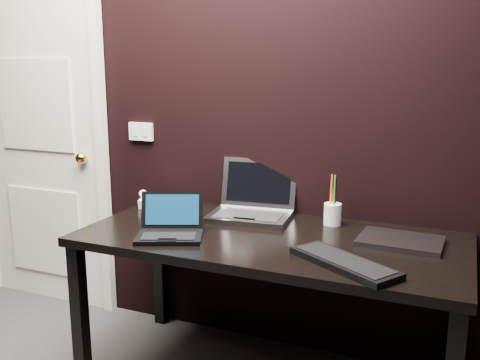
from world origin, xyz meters
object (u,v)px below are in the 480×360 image
at_px(ext_keyboard, 344,262).
at_px(mobile_phone, 148,209).
at_px(door, 40,138).
at_px(silver_laptop, 252,207).
at_px(closed_laptop, 400,241).
at_px(desk_phone, 157,200).
at_px(netbook, 170,229).
at_px(pen_cup, 333,213).
at_px(desk, 270,252).

bearing_deg(ext_keyboard, mobile_phone, 164.69).
xyz_separation_m(door, ext_keyboard, (2.03, -0.61, -0.29)).
bearing_deg(silver_laptop, closed_laptop, -10.66).
bearing_deg(ext_keyboard, desk_phone, 157.22).
bearing_deg(netbook, closed_laptop, 17.56).
relative_size(netbook, ext_keyboard, 0.77).
distance_m(silver_laptop, desk_phone, 0.54).
height_order(silver_laptop, mobile_phone, silver_laptop).
bearing_deg(pen_cup, mobile_phone, -165.92).
bearing_deg(pen_cup, closed_laptop, -25.87).
xyz_separation_m(desk, pen_cup, (0.22, 0.28, 0.13)).
relative_size(door, pen_cup, 8.80).
height_order(closed_laptop, pen_cup, pen_cup).
xyz_separation_m(closed_laptop, mobile_phone, (-1.22, -0.06, 0.02)).
bearing_deg(door, desk_phone, -8.84).
distance_m(ext_keyboard, closed_laptop, 0.39).
bearing_deg(silver_laptop, pen_cup, 3.29).
relative_size(ext_keyboard, pen_cup, 1.92).
bearing_deg(pen_cup, netbook, -143.11).
distance_m(netbook, ext_keyboard, 0.79).
bearing_deg(silver_laptop, desk_phone, -177.70).
bearing_deg(netbook, mobile_phone, 138.49).
height_order(silver_laptop, pen_cup, silver_laptop).
height_order(desk, desk_phone, desk_phone).
bearing_deg(ext_keyboard, netbook, 176.41).
height_order(desk, netbook, netbook).
distance_m(door, pen_cup, 1.88).
xyz_separation_m(closed_laptop, pen_cup, (-0.33, 0.16, 0.04)).
height_order(door, silver_laptop, door).
relative_size(silver_laptop, pen_cup, 1.77).
xyz_separation_m(ext_keyboard, mobile_phone, (-1.06, 0.29, 0.02)).
distance_m(desk_phone, mobile_phone, 0.19).
height_order(door, mobile_phone, door).
distance_m(silver_laptop, pen_cup, 0.40).
bearing_deg(mobile_phone, door, 161.77).
relative_size(ext_keyboard, mobile_phone, 4.90).
xyz_separation_m(door, pen_cup, (1.86, -0.10, -0.25)).
height_order(netbook, desk_phone, netbook).
height_order(desk, mobile_phone, mobile_phone).
bearing_deg(netbook, desk_phone, 128.01).
relative_size(silver_laptop, desk_phone, 2.10).
relative_size(desk, desk_phone, 8.32).
bearing_deg(ext_keyboard, door, 163.28).
relative_size(silver_laptop, mobile_phone, 4.50).
height_order(desk, ext_keyboard, ext_keyboard).
distance_m(netbook, silver_laptop, 0.49).
xyz_separation_m(door, desk, (1.65, -0.38, -0.38)).
distance_m(door, netbook, 1.39).
xyz_separation_m(netbook, pen_cup, (0.62, 0.46, 0.02)).
distance_m(desk, ext_keyboard, 0.46).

